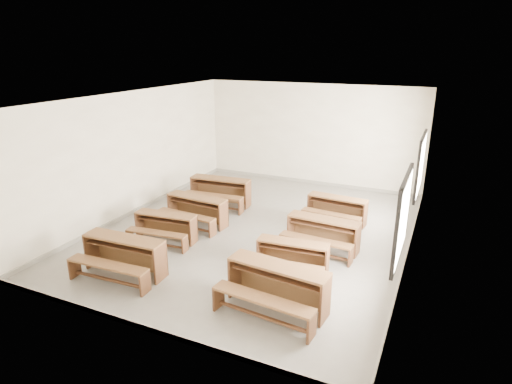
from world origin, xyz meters
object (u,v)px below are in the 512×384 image
at_px(desk_set_3, 220,190).
at_px(desk_set_4, 276,284).
at_px(desk_set_0, 123,253).
at_px(desk_set_5, 292,255).
at_px(desk_set_2, 196,208).
at_px(desk_set_6, 323,232).
at_px(desk_set_7, 336,208).
at_px(desk_set_1, 165,225).

height_order(desk_set_3, desk_set_4, desk_set_4).
bearing_deg(desk_set_4, desk_set_3, 134.95).
bearing_deg(desk_set_0, desk_set_5, 23.09).
bearing_deg(desk_set_2, desk_set_3, 99.41).
bearing_deg(desk_set_5, desk_set_6, 72.87).
bearing_deg(desk_set_5, desk_set_7, 81.77).
relative_size(desk_set_4, desk_set_6, 1.13).
xyz_separation_m(desk_set_0, desk_set_7, (3.14, 4.27, -0.05)).
bearing_deg(desk_set_3, desk_set_2, -88.76).
bearing_deg(desk_set_0, desk_set_7, 51.11).
relative_size(desk_set_2, desk_set_4, 0.89).
bearing_deg(desk_set_4, desk_set_0, -171.86).
distance_m(desk_set_5, desk_set_6, 1.26).
distance_m(desk_set_4, desk_set_7, 4.13).
relative_size(desk_set_2, desk_set_3, 0.93).
relative_size(desk_set_1, desk_set_3, 0.85).
relative_size(desk_set_0, desk_set_3, 0.97).
bearing_deg(desk_set_1, desk_set_0, -89.89).
relative_size(desk_set_5, desk_set_7, 0.95).
bearing_deg(desk_set_5, desk_set_3, 133.72).
bearing_deg(desk_set_6, desk_set_0, -137.27).
bearing_deg(desk_set_6, desk_set_3, 159.04).
distance_m(desk_set_1, desk_set_4, 3.63).
bearing_deg(desk_set_3, desk_set_1, -94.03).
bearing_deg(desk_set_4, desk_set_2, 146.61).
bearing_deg(desk_set_3, desk_set_0, -91.88).
distance_m(desk_set_1, desk_set_6, 3.57).
height_order(desk_set_4, desk_set_5, desk_set_4).
xyz_separation_m(desk_set_4, desk_set_6, (0.08, 2.51, -0.05)).
xyz_separation_m(desk_set_0, desk_set_6, (3.24, 2.66, -0.03)).
height_order(desk_set_2, desk_set_7, desk_set_2).
height_order(desk_set_1, desk_set_5, desk_set_1).
relative_size(desk_set_2, desk_set_7, 1.06).
relative_size(desk_set_1, desk_set_5, 1.02).
distance_m(desk_set_1, desk_set_7, 4.25).
height_order(desk_set_0, desk_set_7, desk_set_0).
distance_m(desk_set_1, desk_set_3, 2.61).
distance_m(desk_set_2, desk_set_3, 1.49).
bearing_deg(desk_set_7, desk_set_3, -174.11).
relative_size(desk_set_0, desk_set_5, 1.17).
height_order(desk_set_3, desk_set_6, desk_set_3).
bearing_deg(desk_set_6, desk_set_1, -159.32).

